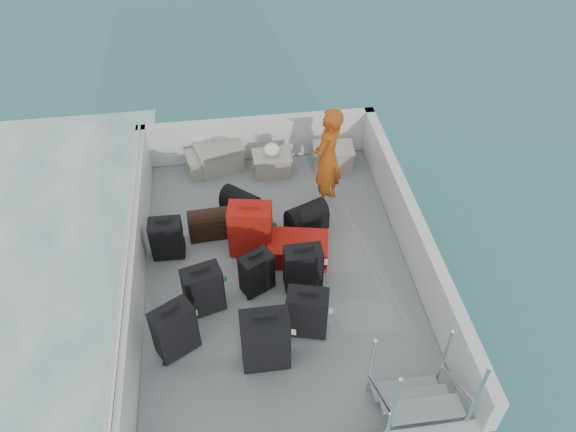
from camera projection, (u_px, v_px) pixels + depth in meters
name	position (u px, v px, depth m)	size (l,w,h in m)	color
ground	(278.00, 300.00, 7.57)	(160.00, 160.00, 0.00)	#19525A
ferry_hull	(278.00, 286.00, 7.36)	(3.60, 5.00, 0.60)	silver
deck	(278.00, 270.00, 7.15)	(3.30, 4.70, 0.02)	gray
deck_fittings	(309.00, 266.00, 6.69)	(3.60, 5.00, 0.90)	silver
suitcase_0	(175.00, 331.00, 6.04)	(0.45, 0.25, 0.69)	black
suitcase_1	(203.00, 290.00, 6.47)	(0.44, 0.25, 0.66)	black
suitcase_2	(167.00, 239.00, 7.14)	(0.41, 0.24, 0.59)	black
suitcase_3	(265.00, 341.00, 5.91)	(0.51, 0.30, 0.77)	black
suitcase_4	(257.00, 273.00, 6.72)	(0.39, 0.23, 0.57)	black
suitcase_5	(251.00, 230.00, 7.14)	(0.54, 0.33, 0.75)	#AF160D
suitcase_6	(307.00, 313.00, 6.25)	(0.46, 0.27, 0.63)	black
suitcase_7	(303.00, 269.00, 6.74)	(0.45, 0.26, 0.63)	black
suitcase_8	(298.00, 249.00, 7.20)	(0.50, 0.76, 0.30)	#AF160D
duffel_0	(209.00, 225.00, 7.51)	(0.53, 0.30, 0.32)	black
duffel_1	(241.00, 206.00, 7.79)	(0.53, 0.30, 0.32)	black
duffel_2	(307.00, 220.00, 7.58)	(0.55, 0.30, 0.32)	black
crate_0	(207.00, 164.00, 8.49)	(0.54, 0.37, 0.33)	#9B9887
crate_1	(219.00, 158.00, 8.54)	(0.64, 0.44, 0.39)	#9B9887
crate_2	(272.00, 165.00, 8.47)	(0.53, 0.37, 0.32)	#9B9887
crate_3	(333.00, 158.00, 8.58)	(0.57, 0.39, 0.34)	#9B9887
yellow_bag	(335.00, 153.00, 8.78)	(0.28, 0.26, 0.22)	yellow
white_bag	(272.00, 151.00, 8.30)	(0.24, 0.24, 0.18)	white
passenger	(327.00, 158.00, 7.59)	(0.56, 0.36, 1.53)	#D65B14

